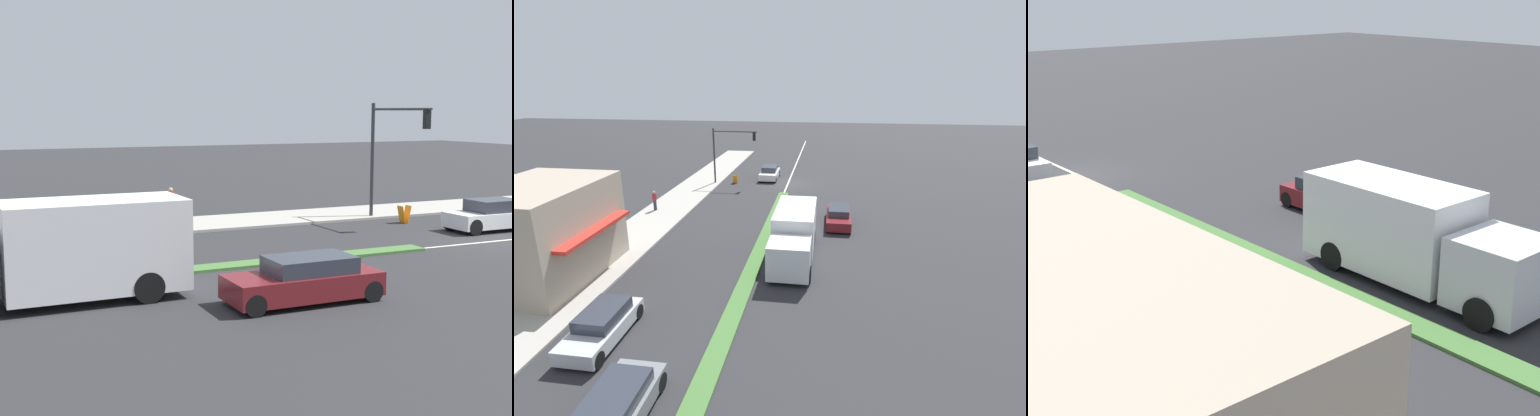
{
  "view_description": "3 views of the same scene",
  "coord_description": "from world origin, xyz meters",
  "views": [
    {
      "loc": [
        -22.24,
        21.12,
        5.39
      ],
      "look_at": [
        -0.61,
        11.25,
        2.1
      ],
      "focal_mm": 50.0,
      "sensor_mm": 36.0,
      "label": 1
    },
    {
      "loc": [
        -4.05,
        40.49,
        10.45
      ],
      "look_at": [
        0.08,
        12.51,
        1.27
      ],
      "focal_mm": 28.0,
      "sensor_mm": 36.0,
      "label": 2
    },
    {
      "loc": [
        13.2,
        30.32,
        8.43
      ],
      "look_at": [
        -1.13,
        13.4,
        1.41
      ],
      "focal_mm": 50.0,
      "sensor_mm": 36.0,
      "label": 3
    }
  ],
  "objects": [
    {
      "name": "warning_aframe_sign",
      "position": [
        5.52,
        0.63,
        0.43
      ],
      "size": [
        0.45,
        0.53,
        0.84
      ],
      "color": "orange",
      "rests_on": "ground"
    },
    {
      "name": "lane_marking_center",
      "position": [
        0.0,
        0.0,
        0.0
      ],
      "size": [
        0.16,
        60.0,
        0.01
      ],
      "primitive_type": "cube",
      "color": "beige",
      "rests_on": "ground"
    },
    {
      "name": "van_white",
      "position": [
        2.2,
        -1.66,
        0.67
      ],
      "size": [
        1.83,
        4.03,
        1.4
      ],
      "color": "silver",
      "rests_on": "ground"
    },
    {
      "name": "delivery_truck",
      "position": [
        -2.2,
        17.92,
        1.47
      ],
      "size": [
        2.44,
        7.5,
        2.87
      ],
      "color": "silver",
      "rests_on": "ground"
    },
    {
      "name": "sidewalk_right",
      "position": [
        9.0,
        18.5,
        0.06
      ],
      "size": [
        4.0,
        73.0,
        0.12
      ],
      "primitive_type": "cube",
      "color": "#A8A399",
      "rests_on": "ground"
    },
    {
      "name": "sedan_maroon",
      "position": [
        -5.0,
        11.75,
        0.63
      ],
      "size": [
        1.77,
        4.43,
        1.3
      ],
      "color": "maroon",
      "rests_on": "ground"
    },
    {
      "name": "pedestrian",
      "position": [
        9.89,
        10.9,
        0.98
      ],
      "size": [
        0.34,
        0.34,
        1.63
      ],
      "color": "#282D42",
      "rests_on": "sidewalk_right"
    },
    {
      "name": "traffic_signal_main",
      "position": [
        6.12,
        1.15,
        3.9
      ],
      "size": [
        4.59,
        0.34,
        5.6
      ],
      "color": "#333338",
      "rests_on": "sidewalk_right"
    },
    {
      "name": "ground_plane",
      "position": [
        0.0,
        18.0,
        0.0
      ],
      "size": [
        160.0,
        160.0,
        0.0
      ],
      "primitive_type": "plane",
      "color": "#2B2B2D"
    }
  ]
}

